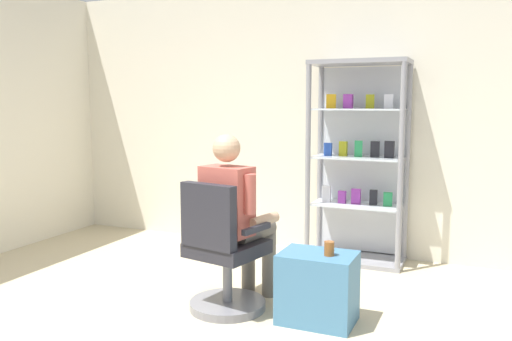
# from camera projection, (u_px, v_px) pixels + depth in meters

# --- Properties ---
(back_wall) EXTENTS (6.00, 0.10, 2.70)m
(back_wall) POSITION_uv_depth(u_px,v_px,m) (326.00, 119.00, 5.37)
(back_wall) COLOR silver
(back_wall) RESTS_ON ground
(display_cabinet_main) EXTENTS (0.90, 0.45, 1.90)m
(display_cabinet_main) POSITION_uv_depth(u_px,v_px,m) (359.00, 161.00, 5.04)
(display_cabinet_main) COLOR gray
(display_cabinet_main) RESTS_ON ground
(office_chair) EXTENTS (0.61, 0.57, 0.96)m
(office_chair) POSITION_uv_depth(u_px,v_px,m) (223.00, 259.00, 3.83)
(office_chair) COLOR slate
(office_chair) RESTS_ON ground
(seated_shopkeeper) EXTENTS (0.54, 0.61, 1.29)m
(seated_shopkeeper) POSITION_uv_depth(u_px,v_px,m) (236.00, 212.00, 3.92)
(seated_shopkeeper) COLOR slate
(seated_shopkeeper) RESTS_ON ground
(storage_crate) EXTENTS (0.51, 0.37, 0.49)m
(storage_crate) POSITION_uv_depth(u_px,v_px,m) (317.00, 288.00, 3.66)
(storage_crate) COLOR teal
(storage_crate) RESTS_ON ground
(tea_glass) EXTENTS (0.07, 0.07, 0.10)m
(tea_glass) POSITION_uv_depth(u_px,v_px,m) (329.00, 249.00, 3.57)
(tea_glass) COLOR brown
(tea_glass) RESTS_ON storage_crate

